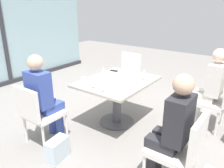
{
  "coord_description": "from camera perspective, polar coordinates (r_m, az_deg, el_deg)",
  "views": [
    {
      "loc": [
        -2.67,
        -1.87,
        1.87
      ],
      "look_at": [
        0.0,
        0.1,
        0.65
      ],
      "focal_mm": 35.74,
      "sensor_mm": 36.0,
      "label": 1
    }
  ],
  "objects": [
    {
      "name": "chair_front_right",
      "position": [
        3.72,
        25.05,
        -3.49
      ],
      "size": [
        0.46,
        0.5,
        0.87
      ],
      "color": "silver",
      "rests_on": "ground_plane"
    },
    {
      "name": "handbag_2",
      "position": [
        2.99,
        -13.77,
        -15.89
      ],
      "size": [
        0.32,
        0.2,
        0.28
      ],
      "primitive_type": "cube",
      "rotation": [
        0.0,
        0.0,
        0.14
      ],
      "color": "silver",
      "rests_on": "ground_plane"
    },
    {
      "name": "person_front_right",
      "position": [
        3.67,
        23.87,
        -0.21
      ],
      "size": [
        0.34,
        0.39,
        1.26
      ],
      "color": "silver",
      "rests_on": "ground_plane"
    },
    {
      "name": "wine_glass_5",
      "position": [
        3.42,
        -1.07,
        3.04
      ],
      "size": [
        0.07,
        0.07,
        0.18
      ],
      "color": "silver",
      "rests_on": "dining_table_main"
    },
    {
      "name": "wine_glass_3",
      "position": [
        3.55,
        -2.21,
        3.65
      ],
      "size": [
        0.07,
        0.07,
        0.18
      ],
      "color": "silver",
      "rests_on": "dining_table_main"
    },
    {
      "name": "chair_far_right",
      "position": [
        4.68,
        3.92,
        3.06
      ],
      "size": [
        0.5,
        0.46,
        0.87
      ],
      "color": "silver",
      "rests_on": "ground_plane"
    },
    {
      "name": "person_far_left",
      "position": [
        3.14,
        -17.21,
        -2.66
      ],
      "size": [
        0.39,
        0.34,
        1.26
      ],
      "color": "#384C9E",
      "rests_on": "ground_plane"
    },
    {
      "name": "coffee_cup",
      "position": [
        3.37,
        -7.23,
        1.04
      ],
      "size": [
        0.08,
        0.08,
        0.09
      ],
      "primitive_type": "cylinder",
      "color": "white",
      "rests_on": "dining_table_main"
    },
    {
      "name": "dining_table_main",
      "position": [
        3.52,
        1.31,
        -1.92
      ],
      "size": [
        1.19,
        0.94,
        0.73
      ],
      "color": "#BCB29E",
      "rests_on": "ground_plane"
    },
    {
      "name": "chair_far_left",
      "position": [
        3.17,
        -18.41,
        -6.65
      ],
      "size": [
        0.5,
        0.46,
        0.87
      ],
      "color": "silver",
      "rests_on": "ground_plane"
    },
    {
      "name": "wine_glass_6",
      "position": [
        2.94,
        -2.26,
        0.09
      ],
      "size": [
        0.07,
        0.07,
        0.18
      ],
      "color": "silver",
      "rests_on": "dining_table_main"
    },
    {
      "name": "cell_phone_on_table",
      "position": [
        3.94,
        0.52,
        3.41
      ],
      "size": [
        0.08,
        0.15,
        0.01
      ],
      "primitive_type": "cube",
      "rotation": [
        0.0,
        0.0,
        0.06
      ],
      "color": "black",
      "rests_on": "dining_table_main"
    },
    {
      "name": "wine_glass_1",
      "position": [
        3.09,
        -4.75,
        1.08
      ],
      "size": [
        0.07,
        0.07,
        0.18
      ],
      "color": "silver",
      "rests_on": "dining_table_main"
    },
    {
      "name": "ground_plane",
      "position": [
        3.76,
        1.25,
        -9.65
      ],
      "size": [
        12.0,
        12.0,
        0.0
      ],
      "primitive_type": "plane",
      "color": "gray"
    },
    {
      "name": "wine_glass_2",
      "position": [
        3.26,
        1.43,
        2.15
      ],
      "size": [
        0.07,
        0.07,
        0.18
      ],
      "color": "silver",
      "rests_on": "dining_table_main"
    },
    {
      "name": "chair_front_left",
      "position": [
        2.44,
        17.22,
        -15.18
      ],
      "size": [
        0.46,
        0.5,
        0.87
      ],
      "color": "silver",
      "rests_on": "ground_plane"
    },
    {
      "name": "window_wall_backdrop",
      "position": [
        5.76,
        -26.23,
        11.62
      ],
      "size": [
        4.81,
        0.1,
        2.7
      ],
      "color": "#96B7BC",
      "rests_on": "ground_plane"
    },
    {
      "name": "person_front_left",
      "position": [
        2.36,
        15.22,
        -10.39
      ],
      "size": [
        0.34,
        0.39,
        1.26
      ],
      "color": "#28282D",
      "rests_on": "ground_plane"
    },
    {
      "name": "wine_glass_4",
      "position": [
        3.86,
        4.8,
        4.98
      ],
      "size": [
        0.07,
        0.07,
        0.18
      ],
      "color": "silver",
      "rests_on": "dining_table_main"
    },
    {
      "name": "wine_glass_0",
      "position": [
        3.44,
        8.25,
        2.92
      ],
      "size": [
        0.07,
        0.07,
        0.18
      ],
      "color": "silver",
      "rests_on": "dining_table_main"
    }
  ]
}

